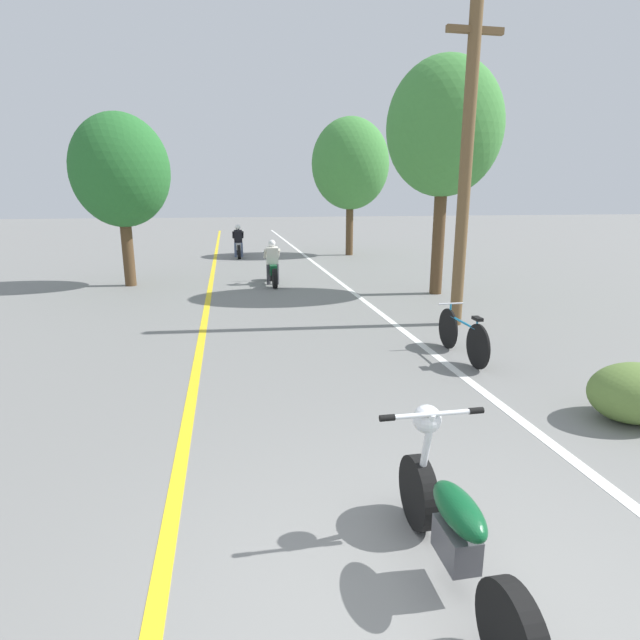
% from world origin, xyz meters
% --- Properties ---
extents(ground_plane, '(120.00, 120.00, 0.00)m').
position_xyz_m(ground_plane, '(0.00, 0.00, 0.00)').
color(ground_plane, slate).
extents(lane_stripe_center, '(0.14, 48.00, 0.01)m').
position_xyz_m(lane_stripe_center, '(-1.70, 12.36, 0.00)').
color(lane_stripe_center, yellow).
rests_on(lane_stripe_center, ground).
extents(lane_stripe_edge, '(0.14, 48.00, 0.01)m').
position_xyz_m(lane_stripe_edge, '(2.19, 12.36, 0.00)').
color(lane_stripe_edge, white).
rests_on(lane_stripe_edge, ground).
extents(utility_pole, '(1.10, 0.24, 6.09)m').
position_xyz_m(utility_pole, '(3.42, 7.04, 3.13)').
color(utility_pole, brown).
rests_on(utility_pole, ground).
extents(roadside_tree_right_near, '(2.95, 2.66, 5.94)m').
position_xyz_m(roadside_tree_right_near, '(4.35, 10.25, 4.21)').
color(roadside_tree_right_near, '#513A23').
rests_on(roadside_tree_right_near, ground).
extents(roadside_tree_right_far, '(3.33, 3.00, 5.81)m').
position_xyz_m(roadside_tree_right_far, '(4.17, 19.42, 3.88)').
color(roadside_tree_right_far, '#513A23').
rests_on(roadside_tree_right_far, ground).
extents(roadside_tree_left, '(2.71, 2.44, 4.82)m').
position_xyz_m(roadside_tree_left, '(-4.01, 13.02, 3.24)').
color(roadside_tree_left, '#513A23').
rests_on(roadside_tree_left, ground).
extents(roadside_bush, '(1.10, 0.88, 0.70)m').
position_xyz_m(roadside_bush, '(3.47, 2.40, 0.35)').
color(roadside_bush, '#5B7A38').
rests_on(roadside_bush, ground).
extents(motorcycle_foreground, '(0.79, 1.95, 1.08)m').
position_xyz_m(motorcycle_foreground, '(0.27, 0.41, 0.43)').
color(motorcycle_foreground, black).
rests_on(motorcycle_foreground, ground).
extents(motorcycle_rider_lead, '(0.50, 1.92, 1.32)m').
position_xyz_m(motorcycle_rider_lead, '(0.14, 12.51, 0.50)').
color(motorcycle_rider_lead, black).
rests_on(motorcycle_rider_lead, ground).
extents(motorcycle_rider_far, '(0.50, 2.14, 1.38)m').
position_xyz_m(motorcycle_rider_far, '(-0.70, 19.60, 0.53)').
color(motorcycle_rider_far, black).
rests_on(motorcycle_rider_far, ground).
extents(bicycle_parked, '(0.44, 1.77, 0.82)m').
position_xyz_m(bicycle_parked, '(2.55, 4.97, 0.38)').
color(bicycle_parked, black).
rests_on(bicycle_parked, ground).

